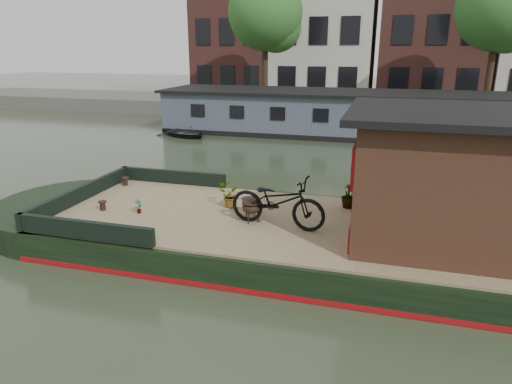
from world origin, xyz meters
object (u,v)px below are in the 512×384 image
(brazier_front, at_px, (252,212))
(dinghy, at_px, (184,130))
(cabin, at_px, (456,176))
(bicycle, at_px, (278,201))
(brazier_rear, at_px, (249,207))

(brazier_front, distance_m, dinghy, 13.63)
(cabin, distance_m, bicycle, 3.36)
(bicycle, bearing_deg, cabin, -76.85)
(brazier_rear, bearing_deg, bicycle, -30.15)
(bicycle, bearing_deg, brazier_front, 92.66)
(cabin, relative_size, brazier_front, 9.10)
(bicycle, bearing_deg, brazier_rear, 67.81)
(bicycle, xyz_separation_m, brazier_rear, (-0.72, 0.42, -0.33))
(cabin, bearing_deg, bicycle, -174.81)
(cabin, relative_size, dinghy, 1.38)
(brazier_front, bearing_deg, cabin, 3.67)
(brazier_rear, relative_size, dinghy, 0.13)
(bicycle, height_order, brazier_rear, bicycle)
(brazier_rear, height_order, dinghy, brazier_rear)
(brazier_front, bearing_deg, brazier_rear, 114.06)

